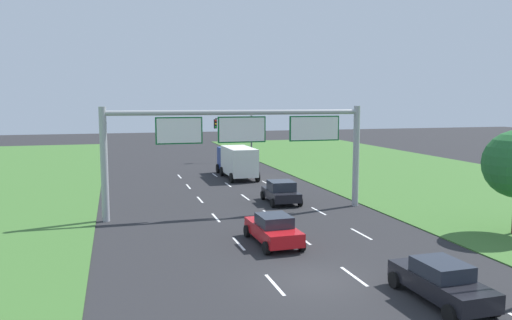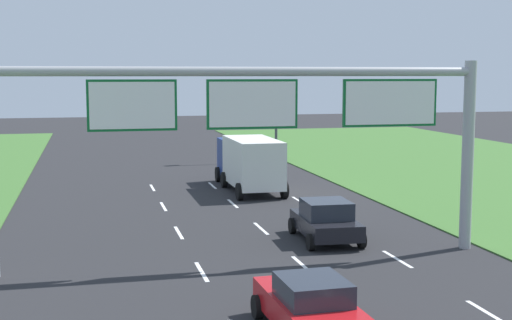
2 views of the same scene
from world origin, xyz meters
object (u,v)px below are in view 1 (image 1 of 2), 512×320
(car_near_red, at_px, (281,192))
(box_truck, at_px, (237,160))
(car_lead_silver, at_px, (273,229))
(sign_gantry, at_px, (243,138))
(traffic_light_mast, at_px, (236,130))
(car_mid_lane, at_px, (441,281))

(car_near_red, relative_size, box_truck, 0.53)
(car_lead_silver, bearing_deg, car_near_red, 67.48)
(sign_gantry, bearing_deg, traffic_light_mast, 77.26)
(car_near_red, height_order, box_truck, box_truck)
(box_truck, bearing_deg, car_mid_lane, -89.85)
(car_lead_silver, height_order, car_mid_lane, car_lead_silver)
(car_lead_silver, distance_m, traffic_light_mast, 35.88)
(car_lead_silver, distance_m, car_mid_lane, 9.49)
(traffic_light_mast, bearing_deg, car_near_red, -96.38)
(box_truck, relative_size, sign_gantry, 0.45)
(car_near_red, xyz_separation_m, car_lead_silver, (-3.74, -9.77, -0.03))
(traffic_light_mast, bearing_deg, box_truck, -103.48)
(car_lead_silver, relative_size, sign_gantry, 0.26)
(traffic_light_mast, bearing_deg, sign_gantry, -102.74)
(car_lead_silver, bearing_deg, car_mid_lane, -69.13)
(sign_gantry, distance_m, traffic_light_mast, 28.45)
(car_near_red, distance_m, sign_gantry, 5.88)
(box_truck, height_order, traffic_light_mast, traffic_light_mast)
(car_near_red, xyz_separation_m, sign_gantry, (-3.43, -2.37, 4.15))
(car_mid_lane, distance_m, traffic_light_mast, 44.12)
(traffic_light_mast, bearing_deg, car_lead_silver, -100.60)
(sign_gantry, relative_size, traffic_light_mast, 3.08)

